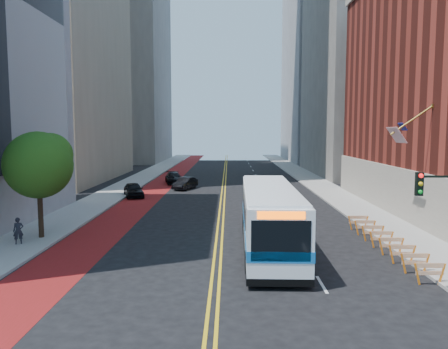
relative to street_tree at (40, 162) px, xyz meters
The scene contains 18 objects.
ground 13.68m from the street_tree, 28.25° to the right, with size 160.00×160.00×0.00m, color black.
sidewalk_left 24.45m from the street_tree, 91.81° to the left, with size 4.00×140.00×0.15m, color gray.
sidewalk_right 33.73m from the street_tree, 45.87° to the left, with size 4.00×140.00×0.15m, color gray.
bus_lane_paint 24.66m from the street_tree, 82.53° to the left, with size 3.60×140.00×0.01m, color maroon.
center_line_inner 26.84m from the street_tree, 65.21° to the left, with size 0.14×140.00×0.01m, color gold.
center_line_outer 26.99m from the street_tree, 64.51° to the left, with size 0.14×140.00×0.01m, color gold.
lane_dashes 36.09m from the street_tree, 63.34° to the left, with size 0.14×98.20×0.01m.
midrise_right_near 56.22m from the street_tree, 50.78° to the left, with size 18.00×26.00×40.00m, color slate.
midrise_right_far 83.25m from the street_tree, 63.91° to the left, with size 20.00×28.00×55.00m, color gray.
midrise_left_far 78.11m from the street_tree, 100.05° to the left, with size 20.00×26.00×65.00m, color slate.
construction_barriers 21.43m from the street_tree, ahead, with size 1.42×10.91×1.00m.
street_tree is the anchor object (origin of this frame).
traffic_signal 22.79m from the street_tree, 24.82° to the right, with size 2.21×0.34×5.07m.
transit_bus 14.67m from the street_tree, ahead, with size 3.21×13.44×3.68m.
car_a 18.33m from the street_tree, 83.75° to the left, with size 1.76×4.38×1.49m, color black.
car_b 25.09m from the street_tree, 74.26° to the left, with size 1.49×4.26×1.40m, color black.
car_c 30.06m from the street_tree, 80.97° to the left, with size 2.01×4.94×1.43m, color black.
pedestrian 4.38m from the street_tree, 112.01° to the right, with size 0.58×0.38×1.59m, color black.
Camera 1 is at (0.61, -21.05, 6.90)m, focal length 35.00 mm.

